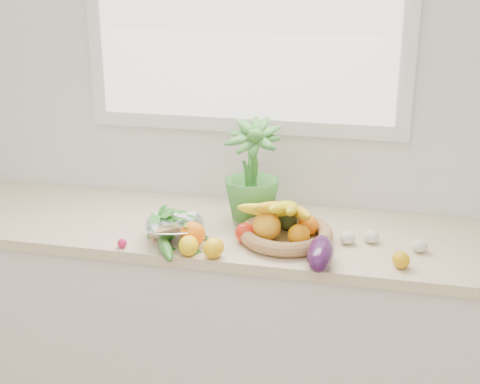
% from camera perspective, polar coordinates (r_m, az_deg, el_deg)
% --- Properties ---
extents(back_wall, '(4.50, 0.02, 2.70)m').
position_cam_1_polar(back_wall, '(2.70, 0.50, 8.32)').
color(back_wall, white).
rests_on(back_wall, ground).
extents(counter_cabinet, '(2.20, 0.58, 0.86)m').
position_cam_1_polar(counter_cabinet, '(2.77, -0.93, -11.95)').
color(counter_cabinet, silver).
rests_on(counter_cabinet, ground).
extents(countertop, '(2.24, 0.62, 0.04)m').
position_cam_1_polar(countertop, '(2.56, -0.99, -3.35)').
color(countertop, beige).
rests_on(countertop, counter_cabinet).
extents(orange_loose, '(0.12, 0.12, 0.09)m').
position_cam_1_polar(orange_loose, '(2.37, -4.07, -3.64)').
color(orange_loose, orange).
rests_on(orange_loose, countertop).
extents(lemon_a, '(0.08, 0.10, 0.07)m').
position_cam_1_polar(lemon_a, '(2.31, -4.43, -4.59)').
color(lemon_a, yellow).
rests_on(lemon_a, countertop).
extents(lemon_b, '(0.08, 0.10, 0.07)m').
position_cam_1_polar(lemon_b, '(2.29, -2.27, -4.79)').
color(lemon_b, yellow).
rests_on(lemon_b, countertop).
extents(lemon_c, '(0.08, 0.09, 0.06)m').
position_cam_1_polar(lemon_c, '(2.28, 13.58, -5.64)').
color(lemon_c, '#D0940B').
rests_on(lemon_c, countertop).
extents(apple, '(0.10, 0.10, 0.07)m').
position_cam_1_polar(apple, '(2.40, 0.45, -3.51)').
color(apple, red).
rests_on(apple, countertop).
extents(ginger, '(0.11, 0.11, 0.03)m').
position_cam_1_polar(ginger, '(2.47, -6.40, -3.47)').
color(ginger, tan).
rests_on(ginger, countertop).
extents(garlic_a, '(0.08, 0.08, 0.05)m').
position_cam_1_polar(garlic_a, '(2.45, 11.14, -3.74)').
color(garlic_a, white).
rests_on(garlic_a, countertop).
extents(garlic_b, '(0.07, 0.07, 0.05)m').
position_cam_1_polar(garlic_b, '(2.41, 15.07, -4.45)').
color(garlic_b, silver).
rests_on(garlic_b, countertop).
extents(garlic_c, '(0.06, 0.06, 0.05)m').
position_cam_1_polar(garlic_c, '(2.43, 9.15, -3.86)').
color(garlic_c, beige).
rests_on(garlic_c, countertop).
extents(eggplant, '(0.10, 0.23, 0.09)m').
position_cam_1_polar(eggplant, '(2.24, 6.86, -5.23)').
color(eggplant, '#320F38').
rests_on(eggplant, countertop).
extents(cucumber, '(0.15, 0.23, 0.04)m').
position_cam_1_polar(cucumber, '(2.34, -6.43, -4.66)').
color(cucumber, '#1D5519').
rests_on(cucumber, countertop).
extents(radish, '(0.04, 0.04, 0.03)m').
position_cam_1_polar(radish, '(2.40, -10.03, -4.31)').
color(radish, '#D51A52').
rests_on(radish, countertop).
extents(potted_herb, '(0.22, 0.22, 0.39)m').
position_cam_1_polar(potted_herb, '(2.51, 1.01, 1.87)').
color(potted_herb, '#3A802E').
rests_on(potted_herb, countertop).
extents(fruit_basket, '(0.42, 0.42, 0.18)m').
position_cam_1_polar(fruit_basket, '(2.41, 3.86, -3.07)').
color(fruit_basket, '#A87C4A').
rests_on(fruit_basket, countertop).
extents(colander_with_spinach, '(0.27, 0.27, 0.12)m').
position_cam_1_polar(colander_with_spinach, '(2.43, -5.57, -2.82)').
color(colander_with_spinach, silver).
rests_on(colander_with_spinach, countertop).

